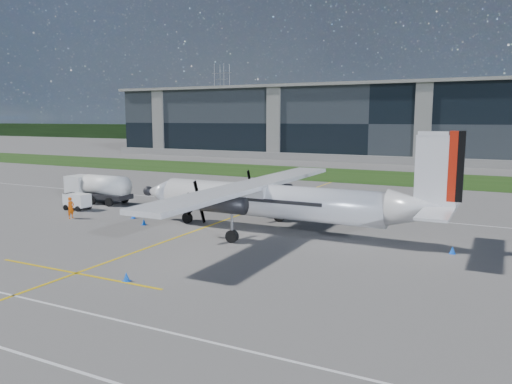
# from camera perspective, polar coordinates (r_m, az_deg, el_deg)

# --- Properties ---
(ground) EXTENTS (400.00, 400.00, 0.00)m
(ground) POSITION_cam_1_polar(r_m,az_deg,el_deg) (70.42, 6.52, 1.35)
(ground) COLOR #575553
(ground) RESTS_ON ground
(grass_strip) EXTENTS (400.00, 18.00, 0.04)m
(grass_strip) POSITION_cam_1_polar(r_m,az_deg,el_deg) (77.92, 8.58, 2.01)
(grass_strip) COLOR #1C3F11
(grass_strip) RESTS_ON ground
(terminal_building) EXTENTS (120.00, 20.00, 15.00)m
(terminal_building) POSITION_cam_1_polar(r_m,az_deg,el_deg) (108.30, 14.06, 7.60)
(terminal_building) COLOR black
(terminal_building) RESTS_ON ground
(tree_line) EXTENTS (400.00, 6.00, 6.00)m
(tree_line) POSITION_cam_1_polar(r_m,az_deg,el_deg) (167.40, 18.64, 6.09)
(tree_line) COLOR black
(tree_line) RESTS_ON ground
(pylon_west) EXTENTS (9.00, 4.60, 30.00)m
(pylon_west) POSITION_cam_1_polar(r_m,az_deg,el_deg) (204.26, -3.89, 10.22)
(pylon_west) COLOR gray
(pylon_west) RESTS_ON ground
(yellow_taxiway_centerline) EXTENTS (0.20, 70.00, 0.01)m
(yellow_taxiway_centerline) POSITION_cam_1_polar(r_m,az_deg,el_deg) (42.30, -3.92, -3.35)
(yellow_taxiway_centerline) COLOR yellow
(yellow_taxiway_centerline) RESTS_ON ground
(turboprop_aircraft) EXTENTS (25.24, 26.18, 7.85)m
(turboprop_aircraft) POSITION_cam_1_polar(r_m,az_deg,el_deg) (37.11, 2.79, 1.14)
(turboprop_aircraft) COLOR white
(turboprop_aircraft) RESTS_ON ground
(fuel_tanker_truck) EXTENTS (7.71, 2.51, 2.89)m
(fuel_tanker_truck) POSITION_cam_1_polar(r_m,az_deg,el_deg) (53.93, -17.99, 0.37)
(fuel_tanker_truck) COLOR white
(fuel_tanker_truck) RESTS_ON ground
(baggage_tug) EXTENTS (2.56, 1.54, 1.54)m
(baggage_tug) POSITION_cam_1_polar(r_m,az_deg,el_deg) (50.32, -19.76, -1.05)
(baggage_tug) COLOR white
(baggage_tug) RESTS_ON ground
(ground_crew_person) EXTENTS (0.63, 0.87, 2.15)m
(ground_crew_person) POSITION_cam_1_polar(r_m,az_deg,el_deg) (46.10, -20.42, -1.53)
(ground_crew_person) COLOR #F25907
(ground_crew_person) RESTS_ON ground
(safety_cone_fwd) EXTENTS (0.36, 0.36, 0.50)m
(safety_cone_fwd) POSITION_cam_1_polar(r_m,az_deg,el_deg) (44.65, -13.86, -2.63)
(safety_cone_fwd) COLOR blue
(safety_cone_fwd) RESTS_ON ground
(safety_cone_nose_port) EXTENTS (0.36, 0.36, 0.50)m
(safety_cone_nose_port) POSITION_cam_1_polar(r_m,az_deg,el_deg) (41.74, -12.70, -3.36)
(safety_cone_nose_port) COLOR blue
(safety_cone_nose_port) RESTS_ON ground
(safety_cone_stbdwing) EXTENTS (0.36, 0.36, 0.50)m
(safety_cone_stbdwing) POSITION_cam_1_polar(r_m,az_deg,el_deg) (50.73, 6.01, -1.12)
(safety_cone_stbdwing) COLOR blue
(safety_cone_stbdwing) RESTS_ON ground
(safety_cone_tail) EXTENTS (0.36, 0.36, 0.50)m
(safety_cone_tail) POSITION_cam_1_polar(r_m,az_deg,el_deg) (34.61, 21.54, -6.18)
(safety_cone_tail) COLOR blue
(safety_cone_tail) RESTS_ON ground
(safety_cone_nose_stbd) EXTENTS (0.36, 0.36, 0.50)m
(safety_cone_nose_stbd) POSITION_cam_1_polar(r_m,az_deg,el_deg) (45.26, -10.60, -2.38)
(safety_cone_nose_stbd) COLOR blue
(safety_cone_nose_stbd) RESTS_ON ground
(safety_cone_portwing) EXTENTS (0.36, 0.36, 0.50)m
(safety_cone_portwing) POSITION_cam_1_polar(r_m,az_deg,el_deg) (27.89, -14.60, -9.34)
(safety_cone_portwing) COLOR blue
(safety_cone_portwing) RESTS_ON ground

